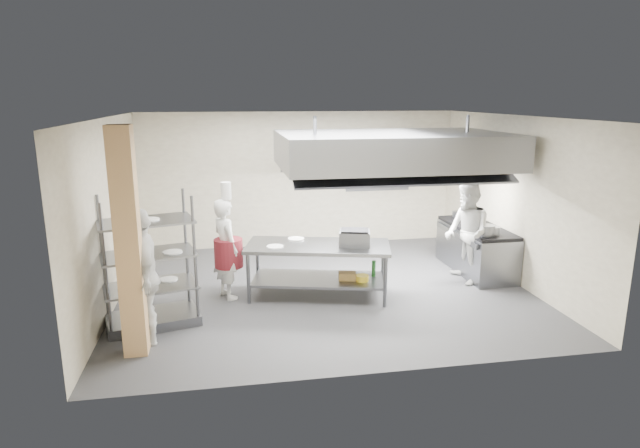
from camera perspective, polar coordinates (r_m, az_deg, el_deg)
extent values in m
plane|color=#2B2B2D|center=(9.52, 0.49, -6.97)|extent=(7.00, 7.00, 0.00)
plane|color=silver|center=(8.93, 0.53, 11.37)|extent=(7.00, 7.00, 0.00)
plane|color=tan|center=(12.02, -2.14, 4.75)|extent=(7.00, 0.00, 7.00)
plane|color=tan|center=(9.14, -21.59, 0.98)|extent=(0.00, 6.00, 6.00)
plane|color=tan|center=(10.33, 19.97, 2.48)|extent=(0.00, 6.00, 6.00)
cube|color=tan|center=(7.22, -19.77, -2.04)|extent=(0.30, 0.30, 3.00)
cube|color=slate|center=(9.67, 7.74, 7.86)|extent=(4.00, 2.50, 0.60)
cube|color=white|center=(9.48, 2.46, 5.90)|extent=(1.60, 0.12, 0.04)
cube|color=white|center=(10.02, 12.61, 6.01)|extent=(1.60, 0.12, 0.04)
cube|color=slate|center=(12.25, 6.36, 4.84)|extent=(1.50, 0.28, 0.04)
cube|color=slate|center=(8.95, -0.21, -2.39)|extent=(2.56, 1.54, 0.06)
cube|color=slate|center=(9.13, -0.21, -5.89)|extent=(2.35, 1.40, 0.04)
cube|color=gray|center=(10.81, 16.27, -2.68)|extent=(0.80, 2.00, 0.84)
cube|color=black|center=(10.69, 16.43, -0.36)|extent=(0.78, 1.96, 0.06)
imported|color=white|center=(9.05, -10.00, -2.61)|extent=(0.63, 0.74, 1.70)
imported|color=white|center=(9.99, 15.39, -0.96)|extent=(0.72, 0.91, 1.84)
imported|color=white|center=(7.67, -18.39, -5.32)|extent=(0.70, 1.19, 1.90)
cube|color=slate|center=(8.89, 3.71, -1.52)|extent=(0.59, 0.51, 0.25)
cube|color=#9C693E|center=(9.04, 2.93, -5.56)|extent=(0.32, 0.25, 0.13)
cylinder|color=gray|center=(9.99, 17.39, -0.65)|extent=(0.28, 0.28, 0.19)
cylinder|color=white|center=(8.31, -17.61, -6.16)|extent=(0.28, 0.28, 0.05)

